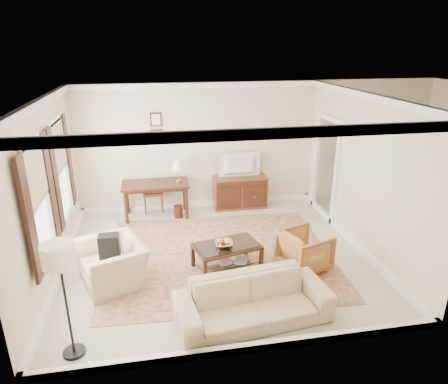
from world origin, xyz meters
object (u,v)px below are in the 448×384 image
object	(u,v)px
sideboard	(240,192)
coffee_table	(227,250)
tv	(240,158)
club_armchair	(112,257)
sofa	(253,295)
writing_desk	(156,188)
striped_armchair	(305,249)

from	to	relation	value
sideboard	coffee_table	size ratio (longest dim) A/B	1.01
tv	club_armchair	xyz separation A→B (m)	(-2.71, -2.73, -0.76)
sideboard	club_armchair	world-z (taller)	club_armchair
sofa	coffee_table	bearing A→B (deg)	86.96
sideboard	sofa	distance (m)	4.16
club_armchair	coffee_table	bearing A→B (deg)	71.63
tv	sofa	bearing A→B (deg)	80.09
club_armchair	tv	bearing A→B (deg)	114.15
writing_desk	coffee_table	size ratio (longest dim) A/B	1.19
writing_desk	tv	xyz separation A→B (m)	(1.96, 0.18, 0.54)
writing_desk	club_armchair	size ratio (longest dim) A/B	1.36
striped_armchair	sofa	bearing A→B (deg)	116.52
sideboard	tv	bearing A→B (deg)	-90.00
striped_armchair	writing_desk	bearing A→B (deg)	24.40
club_armchair	sideboard	bearing A→B (deg)	114.36
coffee_table	club_armchair	distance (m)	1.90
tv	coffee_table	xyz separation A→B (m)	(-0.82, -2.64, -0.87)
sideboard	coffee_table	distance (m)	2.78
coffee_table	club_armchair	xyz separation A→B (m)	(-1.90, -0.09, 0.11)
tv	club_armchair	world-z (taller)	tv
coffee_table	striped_armchair	bearing A→B (deg)	-10.06
writing_desk	sofa	size ratio (longest dim) A/B	0.67
writing_desk	striped_armchair	bearing A→B (deg)	-47.59
writing_desk	coffee_table	world-z (taller)	writing_desk
club_armchair	sofa	distance (m)	2.41
sofa	club_armchair	bearing A→B (deg)	138.92
tv	sofa	world-z (taller)	tv
coffee_table	sofa	world-z (taller)	sofa
sofa	striped_armchair	bearing A→B (deg)	37.36
tv	sofa	distance (m)	4.21
striped_armchair	sofa	distance (m)	1.71
striped_armchair	club_armchair	distance (m)	3.22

